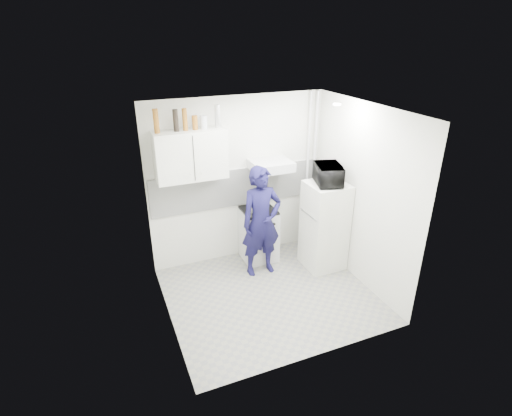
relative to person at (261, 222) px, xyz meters
name	(u,v)px	position (x,y,z in m)	size (l,w,h in m)	color
floor	(270,295)	(-0.13, -0.62, -0.85)	(2.80, 2.80, 0.00)	gray
ceiling	(273,110)	(-0.13, -0.62, 1.75)	(2.80, 2.80, 0.00)	white
wall_back	(238,181)	(-0.13, 0.63, 0.45)	(2.80, 2.80, 0.00)	silver
wall_left	(162,232)	(-1.53, -0.62, 0.45)	(2.60, 2.60, 0.00)	silver
wall_right	(361,196)	(1.27, -0.62, 0.45)	(2.60, 2.60, 0.00)	silver
person	(261,222)	(0.00, 0.00, 0.00)	(0.62, 0.41, 1.70)	#110F35
stove	(258,235)	(0.12, 0.38, -0.43)	(0.53, 0.53, 0.84)	#B9B9B9
fridge	(324,226)	(0.97, -0.20, -0.16)	(0.57, 0.57, 1.38)	silver
stove_top	(259,210)	(0.12, 0.38, 0.01)	(0.51, 0.51, 0.03)	black
saucepan	(253,207)	(0.02, 0.37, 0.08)	(0.20, 0.20, 0.11)	silver
microwave	(328,174)	(0.97, -0.20, 0.68)	(0.35, 0.52, 0.29)	black
bottle_a	(156,121)	(-1.31, 0.46, 1.51)	(0.07, 0.07, 0.32)	brown
bottle_c	(176,120)	(-1.05, 0.46, 1.49)	(0.07, 0.07, 0.29)	black
bottle_d	(185,120)	(-0.93, 0.46, 1.50)	(0.07, 0.07, 0.30)	brown
canister_a	(195,123)	(-0.79, 0.46, 1.44)	(0.08, 0.08, 0.19)	brown
canister_b	(204,122)	(-0.67, 0.46, 1.44)	(0.10, 0.10, 0.18)	#B2B7BC
bottle_e	(217,116)	(-0.47, 0.46, 1.50)	(0.08, 0.08, 0.31)	silver
upper_cabinet	(191,155)	(-0.88, 0.46, 1.00)	(1.00, 0.35, 0.70)	silver
range_hood	(271,165)	(0.32, 0.38, 0.72)	(0.60, 0.50, 0.14)	#B9B9B9
backsplash	(238,187)	(-0.13, 0.62, 0.35)	(2.74, 0.03, 0.60)	white
pipe_a	(313,172)	(1.17, 0.55, 0.45)	(0.05, 0.05, 2.60)	#B9B9B9
pipe_b	(307,173)	(1.05, 0.55, 0.45)	(0.04, 0.04, 2.60)	#B9B9B9
ceiling_spot_fixture	(337,104)	(0.87, -0.42, 1.72)	(0.10, 0.10, 0.02)	white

